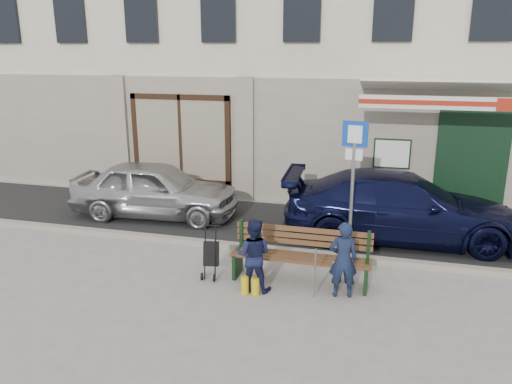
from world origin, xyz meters
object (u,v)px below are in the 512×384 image
(parking_sign, at_px, (353,167))
(stroller, at_px, (211,255))
(car_silver, at_px, (155,189))
(car_navy, at_px, (401,207))
(bench, at_px, (298,257))
(woman, at_px, (253,255))
(man, at_px, (343,260))

(parking_sign, height_order, stroller, parking_sign)
(car_silver, bearing_deg, car_navy, -94.43)
(car_navy, distance_m, bench, 3.10)
(car_navy, bearing_deg, car_silver, 86.04)
(car_navy, bearing_deg, stroller, 127.12)
(car_silver, relative_size, woman, 3.18)
(parking_sign, height_order, woman, parking_sign)
(bench, xyz_separation_m, stroller, (-1.50, -0.20, -0.05))
(car_silver, height_order, stroller, car_silver)
(woman, xyz_separation_m, stroller, (-0.85, 0.29, -0.21))
(car_navy, relative_size, parking_sign, 1.88)
(car_navy, distance_m, stroller, 4.26)
(man, height_order, stroller, man)
(car_silver, height_order, parking_sign, parking_sign)
(parking_sign, bearing_deg, car_silver, 176.81)
(woman, bearing_deg, stroller, -19.40)
(parking_sign, distance_m, woman, 2.72)
(parking_sign, height_order, bench, parking_sign)
(man, xyz_separation_m, woman, (-1.45, -0.15, -0.02))
(car_silver, distance_m, bench, 4.72)
(car_navy, distance_m, man, 3.05)
(stroller, bearing_deg, man, -15.86)
(stroller, bearing_deg, bench, -4.54)
(car_silver, height_order, car_navy, car_navy)
(car_navy, relative_size, bench, 2.04)
(stroller, bearing_deg, car_silver, 118.30)
(bench, bearing_deg, car_navy, 55.76)
(bench, relative_size, stroller, 2.59)
(car_navy, xyz_separation_m, bench, (-1.74, -2.55, -0.25))
(bench, bearing_deg, woman, -142.83)
(bench, height_order, woman, woman)
(woman, bearing_deg, car_silver, -44.09)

